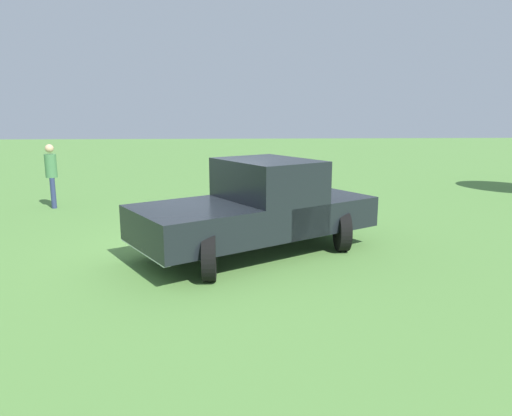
% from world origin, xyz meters
% --- Properties ---
extents(ground_plane, '(80.00, 80.00, 0.00)m').
position_xyz_m(ground_plane, '(0.00, 0.00, 0.00)').
color(ground_plane, '#54843D').
extents(pickup_truck, '(4.14, 5.05, 1.82)m').
position_xyz_m(pickup_truck, '(0.17, 1.10, 0.95)').
color(pickup_truck, black).
rests_on(pickup_truck, ground_plane).
extents(person_bystander, '(0.41, 0.41, 1.83)m').
position_xyz_m(person_bystander, '(-4.55, -4.61, 1.04)').
color(person_bystander, navy).
rests_on(person_bystander, ground_plane).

